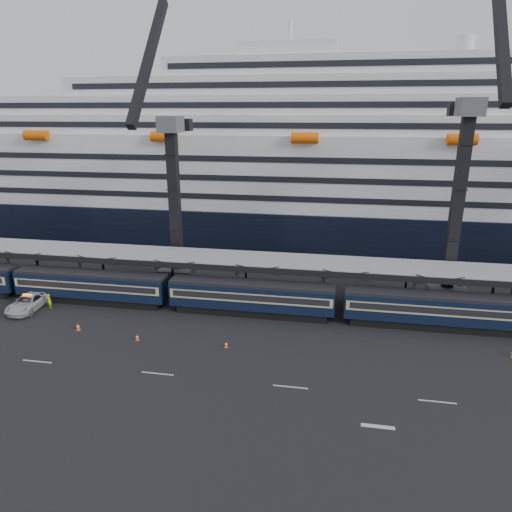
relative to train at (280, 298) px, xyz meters
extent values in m
plane|color=black|center=(4.65, -10.00, -2.20)|extent=(260.00, 260.00, 0.00)
cube|color=beige|center=(-21.35, -14.00, -2.19)|extent=(3.00, 0.15, 0.02)
cube|color=beige|center=(-9.35, -14.00, -2.19)|extent=(3.00, 0.15, 0.02)
cube|color=beige|center=(2.65, -14.00, -2.19)|extent=(3.00, 0.15, 0.02)
cube|color=beige|center=(14.65, -14.00, -2.19)|extent=(3.00, 0.15, 0.02)
cube|color=beige|center=(9.65, -18.00, -2.19)|extent=(2.50, 0.40, 0.02)
cube|color=black|center=(-23.35, 0.00, -1.75)|extent=(17.48, 2.40, 0.90)
cube|color=black|center=(-23.35, 0.00, 0.05)|extent=(19.00, 2.80, 2.70)
cube|color=#C4BC8A|center=(-23.35, 0.00, 0.35)|extent=(18.62, 2.92, 1.05)
cube|color=black|center=(-23.35, 0.00, 0.40)|extent=(17.86, 2.98, 0.70)
cube|color=black|center=(-23.35, 0.00, 1.55)|extent=(19.00, 2.50, 0.35)
cube|color=black|center=(-3.35, 0.00, -1.75)|extent=(17.48, 2.40, 0.90)
cube|color=black|center=(-3.35, 0.00, 0.05)|extent=(19.00, 2.80, 2.70)
cube|color=#C4BC8A|center=(-3.35, 0.00, 0.35)|extent=(18.62, 2.92, 1.05)
cube|color=black|center=(-3.35, 0.00, 0.40)|extent=(17.86, 2.98, 0.70)
cube|color=black|center=(-3.35, 0.00, 1.55)|extent=(19.00, 2.50, 0.35)
cube|color=black|center=(16.65, 0.00, -1.75)|extent=(17.48, 2.40, 0.90)
cube|color=black|center=(16.65, 0.00, 0.05)|extent=(19.00, 2.80, 2.70)
cube|color=#C4BC8A|center=(16.65, 0.00, 0.35)|extent=(18.62, 2.92, 1.05)
cube|color=black|center=(16.65, 0.00, 0.40)|extent=(17.86, 2.98, 0.70)
cube|color=black|center=(16.65, 0.00, 1.55)|extent=(19.00, 2.50, 0.35)
cube|color=gray|center=(4.65, 4.00, 3.20)|extent=(130.00, 6.00, 0.25)
cube|color=black|center=(4.65, 1.00, 2.90)|extent=(130.00, 0.25, 0.70)
cube|color=black|center=(4.65, 7.00, 2.90)|extent=(130.00, 0.25, 0.70)
cube|color=black|center=(-35.35, 1.20, 0.50)|extent=(0.25, 0.25, 5.40)
cube|color=black|center=(-35.35, 6.80, 0.50)|extent=(0.25, 0.25, 5.40)
cube|color=black|center=(-25.35, 1.20, 0.50)|extent=(0.25, 0.25, 5.40)
cube|color=black|center=(-25.35, 6.80, 0.50)|extent=(0.25, 0.25, 5.40)
cube|color=black|center=(-15.35, 1.20, 0.50)|extent=(0.25, 0.25, 5.40)
cube|color=black|center=(-15.35, 6.80, 0.50)|extent=(0.25, 0.25, 5.40)
cube|color=black|center=(-5.35, 1.20, 0.50)|extent=(0.25, 0.25, 5.40)
cube|color=black|center=(-5.35, 6.80, 0.50)|extent=(0.25, 0.25, 5.40)
cube|color=black|center=(4.65, 1.20, 0.50)|extent=(0.25, 0.25, 5.40)
cube|color=black|center=(4.65, 6.80, 0.50)|extent=(0.25, 0.25, 5.40)
cube|color=black|center=(14.65, 1.20, 0.50)|extent=(0.25, 0.25, 5.40)
cube|color=black|center=(14.65, 6.80, 0.50)|extent=(0.25, 0.25, 5.40)
cube|color=black|center=(24.65, 1.20, 0.50)|extent=(0.25, 0.25, 5.40)
cube|color=black|center=(24.65, 6.80, 0.50)|extent=(0.25, 0.25, 5.40)
cube|color=black|center=(4.65, 36.00, 1.30)|extent=(200.00, 28.00, 7.00)
cube|color=silver|center=(4.65, 36.00, 10.80)|extent=(190.00, 26.88, 12.00)
cube|color=silver|center=(4.65, 36.00, 18.30)|extent=(160.00, 24.64, 3.00)
cube|color=black|center=(4.65, 23.63, 18.30)|extent=(153.60, 0.12, 0.90)
cube|color=silver|center=(4.65, 36.00, 21.30)|extent=(124.00, 21.84, 3.00)
cube|color=black|center=(4.65, 25.03, 21.30)|extent=(119.04, 0.12, 0.90)
cube|color=silver|center=(4.65, 36.00, 24.30)|extent=(90.00, 19.04, 3.00)
cube|color=black|center=(4.65, 26.43, 24.30)|extent=(86.40, 0.12, 0.90)
cube|color=silver|center=(4.65, 36.00, 27.30)|extent=(56.00, 16.24, 3.00)
cube|color=black|center=(4.65, 27.83, 27.30)|extent=(53.76, 0.12, 0.90)
cube|color=silver|center=(-3.35, 36.00, 29.80)|extent=(16.00, 12.00, 2.50)
cylinder|color=silver|center=(24.65, 36.00, 30.30)|extent=(2.80, 2.80, 3.00)
cylinder|color=#FF5F08|center=(-43.35, 21.96, 16.60)|extent=(4.00, 1.60, 1.60)
cylinder|color=#FF5F08|center=(-21.35, 21.96, 16.60)|extent=(4.00, 1.60, 1.60)
cylinder|color=#FF5F08|center=(0.65, 21.96, 16.60)|extent=(4.00, 1.60, 1.60)
cylinder|color=#FF5F08|center=(22.65, 21.96, 16.60)|extent=(4.00, 1.60, 1.60)
cube|color=#484B4F|center=(-15.35, 9.00, -1.20)|extent=(4.50, 4.50, 2.00)
cube|color=black|center=(-15.35, 9.00, 8.80)|extent=(1.30, 1.30, 18.00)
cube|color=#484B4F|center=(-15.35, 9.00, 18.80)|extent=(2.60, 3.20, 2.00)
cube|color=black|center=(-15.35, 3.21, 25.69)|extent=(0.90, 12.26, 14.37)
cube|color=black|center=(-15.35, 11.52, 18.80)|extent=(0.90, 5.04, 0.90)
cube|color=black|center=(-15.35, 14.04, 18.60)|extent=(2.20, 1.60, 1.60)
cube|color=#484B4F|center=(19.65, 8.00, -1.20)|extent=(4.50, 4.50, 2.00)
cube|color=black|center=(19.65, 8.00, 9.80)|extent=(1.30, 1.30, 20.00)
cube|color=#484B4F|center=(19.65, 8.00, 20.80)|extent=(2.60, 3.20, 2.00)
cube|color=black|center=(19.65, 2.26, 28.99)|extent=(0.90, 12.21, 16.90)
cube|color=black|center=(19.65, 10.80, 20.80)|extent=(0.90, 5.60, 0.90)
cube|color=black|center=(19.65, 13.60, 20.60)|extent=(2.20, 1.60, 1.60)
imported|color=#B1B5B9|center=(-29.74, -3.35, -1.32)|extent=(3.27, 6.50, 1.76)
imported|color=#C1FE0D|center=(-27.57, -2.50, -1.33)|extent=(0.73, 0.59, 1.74)
cube|color=#FF5F08|center=(-13.79, -8.39, -2.18)|extent=(0.35, 0.35, 0.04)
cone|color=#FF5F08|center=(-13.79, -8.39, -1.83)|extent=(0.30, 0.30, 0.67)
cylinder|color=white|center=(-13.79, -8.39, -1.83)|extent=(0.25, 0.25, 0.11)
cube|color=#FF5F08|center=(-21.02, -7.36, -2.18)|extent=(0.42, 0.42, 0.04)
cone|color=#FF5F08|center=(-21.02, -7.36, -1.75)|extent=(0.36, 0.36, 0.81)
cylinder|color=white|center=(-21.02, -7.36, -1.75)|extent=(0.30, 0.30, 0.13)
cube|color=#FF5F08|center=(-4.39, -8.26, -2.18)|extent=(0.34, 0.34, 0.04)
cone|color=#FF5F08|center=(-4.39, -8.26, -1.84)|extent=(0.29, 0.29, 0.65)
cylinder|color=white|center=(-4.39, -8.26, -1.84)|extent=(0.24, 0.24, 0.11)
cube|color=#FF5F08|center=(23.17, -5.34, -2.18)|extent=(0.36, 0.36, 0.04)
camera|label=1|loc=(5.63, -47.82, 20.33)|focal=32.00mm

